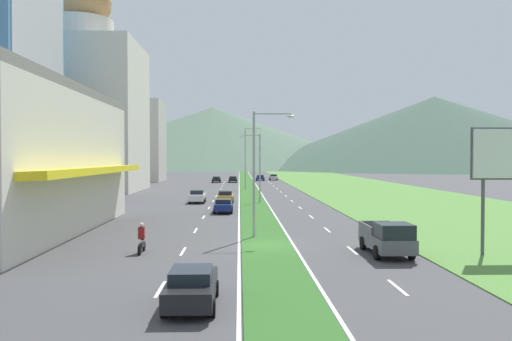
{
  "coord_description": "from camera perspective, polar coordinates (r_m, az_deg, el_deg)",
  "views": [
    {
      "loc": [
        -1.74,
        -33.34,
        5.61
      ],
      "look_at": [
        0.68,
        42.44,
        3.77
      ],
      "focal_mm": 37.0,
      "sensor_mm": 36.0,
      "label": 1
    }
  ],
  "objects": [
    {
      "name": "car_1",
      "position": [
        119.37,
        -4.3,
        -0.96
      ],
      "size": [
        1.94,
        4.14,
        1.36
      ],
      "rotation": [
        0.0,
        0.0,
        1.57
      ],
      "color": "black",
      "rests_on": "ground_plane"
    },
    {
      "name": "lane_dash_right_2",
      "position": [
        32.73,
        10.37,
        -8.49
      ],
      "size": [
        0.16,
        2.8,
        0.01
      ],
      "primitive_type": "cube",
      "color": "silver",
      "rests_on": "ground_plane"
    },
    {
      "name": "lane_dash_right_9",
      "position": [
        95.51,
        2.28,
        -1.97
      ],
      "size": [
        0.16,
        2.8,
        0.01
      ],
      "primitive_type": "cube",
      "color": "silver",
      "rests_on": "ground_plane"
    },
    {
      "name": "lane_dash_right_3",
      "position": [
        41.55,
        7.71,
        -6.37
      ],
      "size": [
        0.16,
        2.8,
        0.01
      ],
      "primitive_type": "cube",
      "color": "silver",
      "rests_on": "ground_plane"
    },
    {
      "name": "ground_plane",
      "position": [
        33.85,
        1.15,
        -8.15
      ],
      "size": [
        600.0,
        600.0,
        0.0
      ],
      "primitive_type": "plane",
      "color": "#424244"
    },
    {
      "name": "grass_verge_right",
      "position": [
        96.14,
        11.62,
        -1.97
      ],
      "size": [
        24.0,
        240.0,
        0.06
      ],
      "primitive_type": "cube",
      "color": "#518438",
      "rests_on": "ground_plane"
    },
    {
      "name": "edge_line_median_right",
      "position": [
        93.57,
        0.31,
        -2.04
      ],
      "size": [
        0.16,
        240.0,
        0.01
      ],
      "primitive_type": "cube",
      "color": "silver",
      "rests_on": "ground_plane"
    },
    {
      "name": "car_6",
      "position": [
        20.48,
        -6.97,
        -12.32
      ],
      "size": [
        1.91,
        4.6,
        1.46
      ],
      "rotation": [
        0.0,
        0.0,
        1.57
      ],
      "color": "black",
      "rests_on": "ground_plane"
    },
    {
      "name": "edge_line_median_left",
      "position": [
        93.51,
        -1.84,
        -2.05
      ],
      "size": [
        0.16,
        240.0,
        0.01
      ],
      "primitive_type": "cube",
      "color": "silver",
      "rests_on": "ground_plane"
    },
    {
      "name": "hill_far_left",
      "position": [
        276.49,
        -20.88,
        2.62
      ],
      "size": [
        129.87,
        129.87,
        24.02
      ],
      "primitive_type": "cone",
      "color": "#47664C",
      "rests_on": "ground_plane"
    },
    {
      "name": "lane_dash_left_7",
      "position": [
        77.21,
        -4.33,
        -2.78
      ],
      "size": [
        0.16,
        2.8,
        0.01
      ],
      "primitive_type": "cube",
      "color": "silver",
      "rests_on": "ground_plane"
    },
    {
      "name": "lane_dash_right_7",
      "position": [
        77.44,
        3.24,
        -2.76
      ],
      "size": [
        0.16,
        2.8,
        0.01
      ],
      "primitive_type": "cube",
      "color": "silver",
      "rests_on": "ground_plane"
    },
    {
      "name": "motorcycle_rider",
      "position": [
        31.93,
        -12.26,
        -7.4
      ],
      "size": [
        0.36,
        2.0,
        1.8
      ],
      "rotation": [
        0.0,
        0.0,
        1.57
      ],
      "color": "black",
      "rests_on": "ground_plane"
    },
    {
      "name": "lane_dash_left_1",
      "position": [
        23.36,
        -10.3,
        -12.51
      ],
      "size": [
        0.16,
        2.8,
        0.01
      ],
      "primitive_type": "cube",
      "color": "silver",
      "rests_on": "ground_plane"
    },
    {
      "name": "lane_dash_left_10",
      "position": [
        104.39,
        -3.67,
        -1.69
      ],
      "size": [
        0.16,
        2.8,
        0.01
      ],
      "primitive_type": "cube",
      "color": "silver",
      "rests_on": "ground_plane"
    },
    {
      "name": "car_7",
      "position": [
        128.96,
        0.46,
        -0.78
      ],
      "size": [
        1.99,
        4.59,
        1.4
      ],
      "rotation": [
        0.0,
        0.0,
        -1.57
      ],
      "color": "navy",
      "rests_on": "ground_plane"
    },
    {
      "name": "lane_dash_left_8",
      "position": [
        86.27,
        -4.06,
        -2.34
      ],
      "size": [
        0.16,
        2.8,
        0.01
      ],
      "primitive_type": "cube",
      "color": "silver",
      "rests_on": "ground_plane"
    },
    {
      "name": "pickup_truck_0",
      "position": [
        31.37,
        14.04,
        -7.13
      ],
      "size": [
        2.18,
        5.4,
        2.0
      ],
      "rotation": [
        0.0,
        0.0,
        -1.57
      ],
      "color": "#515459",
      "rests_on": "ground_plane"
    },
    {
      "name": "lane_dash_left_6",
      "position": [
        68.16,
        -4.66,
        -3.33
      ],
      "size": [
        0.16,
        2.8,
        0.01
      ],
      "primitive_type": "cube",
      "color": "silver",
      "rests_on": "ground_plane"
    },
    {
      "name": "lane_dash_right_1",
      "position": [
        24.1,
        15.04,
        -12.1
      ],
      "size": [
        0.16,
        2.8,
        0.01
      ],
      "primitive_type": "cube",
      "color": "silver",
      "rests_on": "ground_plane"
    },
    {
      "name": "street_lamp_near",
      "position": [
        36.85,
        0.29,
        0.61
      ],
      "size": [
        2.96,
        0.35,
        8.83
      ],
      "color": "#99999E",
      "rests_on": "ground_plane"
    },
    {
      "name": "lane_dash_left_9",
      "position": [
        95.33,
        -3.85,
        -1.98
      ],
      "size": [
        0.16,
        2.8,
        0.01
      ],
      "primitive_type": "cube",
      "color": "silver",
      "rests_on": "ground_plane"
    },
    {
      "name": "lane_dash_left_12",
      "position": [
        122.53,
        -3.4,
        -1.23
      ],
      "size": [
        0.16,
        2.8,
        0.01
      ],
      "primitive_type": "cube",
      "color": "silver",
      "rests_on": "ground_plane"
    },
    {
      "name": "lane_dash_left_3",
      "position": [
        41.12,
        -6.55,
        -6.45
      ],
      "size": [
        0.16,
        2.8,
        0.01
      ],
      "primitive_type": "cube",
      "color": "silver",
      "rests_on": "ground_plane"
    },
    {
      "name": "car_3",
      "position": [
        65.91,
        -3.34,
        -2.84
      ],
      "size": [
        2.03,
        4.44,
        1.48
      ],
      "rotation": [
        0.0,
        0.0,
        1.57
      ],
      "color": "#C6842D",
      "rests_on": "ground_plane"
    },
    {
      "name": "domed_building",
      "position": [
        94.46,
        -18.33,
        6.92
      ],
      "size": [
        19.58,
        19.58,
        36.92
      ],
      "color": "beige",
      "rests_on": "ground_plane"
    },
    {
      "name": "midrise_colored",
      "position": [
        129.32,
        -12.97,
        3.11
      ],
      "size": [
        13.32,
        13.32,
        19.13
      ],
      "primitive_type": "cube",
      "color": "#B7B2A8",
      "rests_on": "ground_plane"
    },
    {
      "name": "car_4",
      "position": [
        119.3,
        -2.51,
        -0.95
      ],
      "size": [
        1.94,
        4.16,
        1.41
      ],
      "rotation": [
        0.0,
        0.0,
        1.57
      ],
      "color": "black",
      "rests_on": "ground_plane"
    },
    {
      "name": "hill_far_center",
      "position": [
        310.73,
        -4.68,
        3.61
      ],
      "size": [
        198.84,
        198.84,
        35.31
      ],
      "primitive_type": "cone",
      "color": "#516B56",
      "rests_on": "ground_plane"
    },
    {
      "name": "lane_dash_right_5",
      "position": [
        59.42,
        4.8,
        -4.03
      ],
      "size": [
        0.16,
        2.8,
        0.01
      ],
      "primitive_type": "cube",
      "color": "silver",
      "rests_on": "ground_plane"
    },
    {
      "name": "lane_dash_right_4",
      "position": [
        50.46,
        5.99,
        -4.99
      ],
      "size": [
        0.16,
        2.8,
        0.01
      ],
      "primitive_type": "cube",
      "color": "silver",
      "rests_on": "ground_plane"
    },
    {
      "name": "lane_dash_right_8",
      "position": [
        86.47,
        2.71,
        -2.33
      ],
      "size": [
        0.16,
        2.8,
        0.01
      ],
      "primitive_type": "cube",
      "color": "silver",
      "rests_on": "ground_plane"
    },
    {
      "name": "lane_dash_right_12",
      "position": [
        122.68,
        1.37,
        -1.23
      ],
      "size": [
        0.16,
        2.8,
        0.01
      ],
      "primitive_type": "cube",
      "color": "silver",
      "rests_on": "ground_plane"
    },
    {
      "name": "lane_dash_left_5",
      "position": [
        59.13,
        -5.1,
        -4.05
      ],
      "size": [
        0.16,
        2.8,
        0.01
      ],
      "primitive_type": "cube",
      "color": "silver",
      "rests_on": "ground_plane"
    },
    {
      "name": "car_0",
      "position": [
        54.09,
        -3.55,
        -3.79
      ],
      "size": [
        1.93,
        4.55,
        1.4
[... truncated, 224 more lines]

